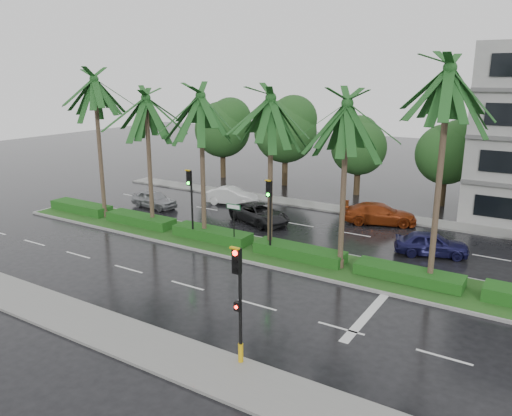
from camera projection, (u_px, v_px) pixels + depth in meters
The scene contains 17 objects.
ground at pixel (244, 255), 28.33m from camera, with size 120.00×120.00×0.00m, color black.
near_sidewalk at pixel (104, 329), 19.96m from camera, with size 40.00×2.40×0.12m, color slate.
far_sidewalk at pixel (330, 208), 38.14m from camera, with size 40.00×2.00×0.12m, color slate.
median at pixel (253, 249), 29.13m from camera, with size 36.00×4.00×0.15m.
hedge at pixel (253, 243), 29.03m from camera, with size 35.20×1.40×0.60m.
lane_markings at pixel (287, 268), 26.42m from camera, with size 34.00×13.06×0.01m.
palm_row at pixel (234, 103), 27.63m from camera, with size 26.30×4.20×10.86m.
signal_near at pixel (239, 300), 16.92m from camera, with size 0.34×0.45×4.36m.
signal_median_left at pixel (191, 194), 29.85m from camera, with size 0.34×0.42×4.36m.
signal_median_right at pixel (270, 207), 27.03m from camera, with size 0.34×0.42×4.36m.
street_sign at pixel (234, 215), 28.68m from camera, with size 0.95×0.09×2.60m.
bg_trees at pixel (341, 137), 42.31m from camera, with size 33.21×5.68×8.20m.
car_silver at pixel (154, 199), 38.28m from camera, with size 3.89×1.56×1.32m, color gray.
car_white at pixel (232, 196), 39.22m from camera, with size 4.09×1.43×1.35m, color silver.
car_darkgrey at pixel (259, 213), 34.35m from camera, with size 4.80×2.21×1.33m, color black.
car_red at pixel (380, 214), 34.11m from camera, with size 4.89×1.99×1.42m, color maroon.
car_blue at pixel (431, 244), 28.14m from camera, with size 4.02×1.62×1.37m, color #171644.
Camera 1 is at (14.73, -22.24, 9.92)m, focal length 35.00 mm.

